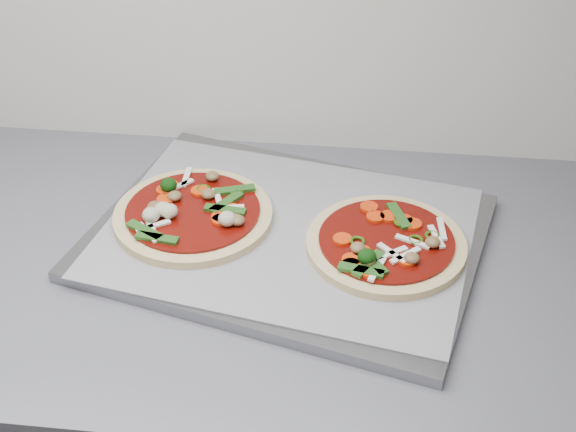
# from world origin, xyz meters

# --- Properties ---
(countertop) EXTENTS (3.60, 0.60, 0.04)m
(countertop) POSITION_xyz_m (0.00, 1.30, 0.88)
(countertop) COLOR slate
(countertop) RESTS_ON base_cabinet
(baking_tray) EXTENTS (0.59, 0.49, 0.02)m
(baking_tray) POSITION_xyz_m (-0.08, 1.34, 0.91)
(baking_tray) COLOR gray
(baking_tray) RESTS_ON countertop
(parchment) EXTENTS (0.55, 0.44, 0.00)m
(parchment) POSITION_xyz_m (-0.08, 1.34, 0.92)
(parchment) COLOR gray
(parchment) RESTS_ON baking_tray
(pizza_left) EXTENTS (0.26, 0.26, 0.04)m
(pizza_left) POSITION_xyz_m (-0.21, 1.36, 0.93)
(pizza_left) COLOR #D1BC7B
(pizza_left) RESTS_ON parchment
(pizza_right) EXTENTS (0.28, 0.28, 0.04)m
(pizza_right) POSITION_xyz_m (0.06, 1.32, 0.93)
(pizza_right) COLOR #D1BC7B
(pizza_right) RESTS_ON parchment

